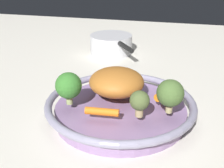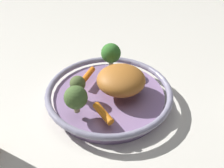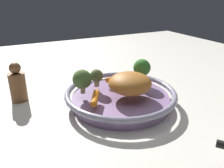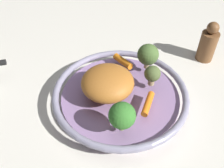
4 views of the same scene
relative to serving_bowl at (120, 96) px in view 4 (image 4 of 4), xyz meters
The scene contains 9 objects.
ground_plane 0.03m from the serving_bowl, ahead, with size 2.05×2.05×0.00m, color silver.
serving_bowl is the anchor object (origin of this frame).
roast_chicken_piece 0.06m from the serving_bowl, 29.44° to the left, with size 0.13×0.13×0.06m, color #AF6827.
baby_carrot_back 0.09m from the serving_bowl, 164.08° to the left, with size 0.02×0.02×0.07m, color orange.
baby_carrot_center 0.11m from the serving_bowl, 71.69° to the right, with size 0.02×0.02×0.07m, color orange.
broccoli_floret_small 0.10m from the serving_bowl, 140.34° to the right, with size 0.04×0.04×0.06m.
broccoli_floret_edge 0.13m from the serving_bowl, 113.13° to the left, with size 0.06×0.06×0.07m.
broccoli_floret_large 0.13m from the serving_bowl, 106.53° to the right, with size 0.06×0.06×0.07m.
pepper_mill 0.33m from the serving_bowl, 121.70° to the right, with size 0.05×0.05×0.13m.
Camera 4 is at (-0.15, 0.41, 0.50)m, focal length 40.56 mm.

